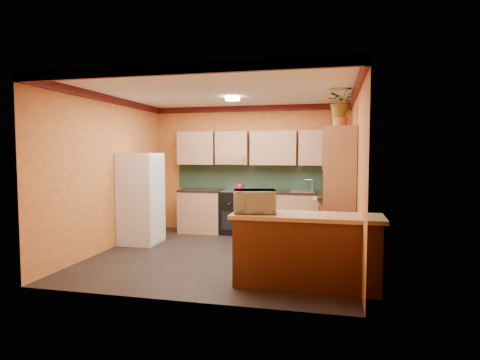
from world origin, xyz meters
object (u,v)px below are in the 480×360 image
at_px(stove, 236,212).
at_px(pantry, 339,195).
at_px(fridge, 141,198).
at_px(breakfast_bar, 306,253).
at_px(microwave, 255,201).
at_px(base_cabinets_back, 265,214).

relative_size(stove, pantry, 0.43).
distance_m(stove, fridge, 2.03).
height_order(breakfast_bar, microwave, microwave).
xyz_separation_m(base_cabinets_back, breakfast_bar, (1.04, -3.06, 0.00)).
bearing_deg(fridge, microwave, -35.11).
relative_size(base_cabinets_back, pantry, 1.74).
height_order(fridge, breakfast_bar, fridge).
xyz_separation_m(stove, microwave, (1.00, -3.06, 0.62)).
distance_m(stove, microwave, 3.28).
xyz_separation_m(pantry, breakfast_bar, (-0.42, -1.38, -0.61)).
height_order(stove, pantry, pantry).
bearing_deg(stove, breakfast_bar, -61.44).
height_order(base_cabinets_back, microwave, microwave).
relative_size(base_cabinets_back, stove, 4.01).
distance_m(base_cabinets_back, stove, 0.63).
distance_m(base_cabinets_back, microwave, 3.15).
relative_size(fridge, breakfast_bar, 0.94).
bearing_deg(pantry, stove, 141.09).
bearing_deg(pantry, fridge, 173.83).
bearing_deg(base_cabinets_back, pantry, -49.06).
relative_size(base_cabinets_back, fridge, 2.15).
xyz_separation_m(pantry, microwave, (-1.09, -1.38, 0.03)).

